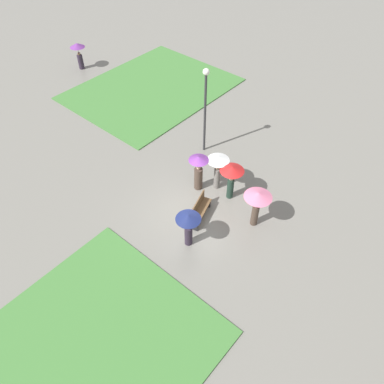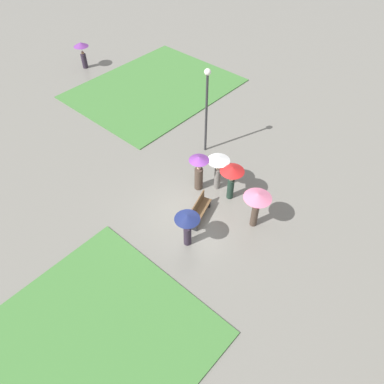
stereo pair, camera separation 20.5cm
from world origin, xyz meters
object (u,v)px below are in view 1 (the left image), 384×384
object	(u,v)px
lamp_post	(205,101)
lone_walker_far_path	(78,51)
crowd_person_navy	(188,223)
crowd_person_pink	(257,200)
crowd_person_red	(232,174)
crowd_person_white	(218,166)
park_bench	(199,210)
crowd_person_purple	(199,169)

from	to	relation	value
lamp_post	lone_walker_far_path	world-z (taller)	lamp_post
crowd_person_navy	lamp_post	bearing A→B (deg)	134.92
lone_walker_far_path	crowd_person_pink	bearing A→B (deg)	6.86
crowd_person_red	lone_walker_far_path	distance (m)	15.73
crowd_person_white	lone_walker_far_path	bearing A→B (deg)	156.96
crowd_person_pink	crowd_person_navy	xyz separation A→B (m)	(-2.65, 1.45, -0.20)
park_bench	crowd_person_navy	world-z (taller)	crowd_person_navy
crowd_person_red	crowd_person_pink	bearing A→B (deg)	46.96
lamp_post	crowd_person_navy	distance (m)	6.46
lamp_post	park_bench	bearing A→B (deg)	-143.40
lamp_post	crowd_person_pink	world-z (taller)	lamp_post
park_bench	lone_walker_far_path	world-z (taller)	lone_walker_far_path
crowd_person_white	crowd_person_navy	bearing A→B (deg)	-81.44
crowd_person_red	lone_walker_far_path	xyz separation A→B (m)	(3.33, 15.37, -0.12)
lamp_post	crowd_person_navy	size ratio (longest dim) A/B	2.64
lamp_post	crowd_person_purple	distance (m)	3.41
crowd_person_pink	crowd_person_purple	xyz separation A→B (m)	(0.14, 3.27, -0.31)
park_bench	crowd_person_red	world-z (taller)	crowd_person_red
park_bench	crowd_person_purple	world-z (taller)	crowd_person_purple
crowd_person_white	crowd_person_pink	distance (m)	2.73
crowd_person_navy	crowd_person_white	bearing A→B (deg)	120.56
crowd_person_white	crowd_person_red	xyz separation A→B (m)	(-0.11, -0.86, 0.04)
crowd_person_red	lone_walker_far_path	bearing A→B (deg)	-125.64
lone_walker_far_path	crowd_person_red	bearing A→B (deg)	7.65
park_bench	lone_walker_far_path	size ratio (longest dim) A/B	0.96
crowd_person_navy	crowd_person_purple	bearing A→B (deg)	134.48
crowd_person_purple	lone_walker_far_path	bearing A→B (deg)	54.31
park_bench	crowd_person_navy	bearing A→B (deg)	-174.24
crowd_person_purple	lone_walker_far_path	distance (m)	14.39
lamp_post	crowd_person_navy	xyz separation A→B (m)	(-5.21, -3.44, -1.67)
crowd_person_purple	crowd_person_red	bearing A→B (deg)	-92.11
crowd_person_navy	crowd_person_red	size ratio (longest dim) A/B	0.94
crowd_person_navy	lone_walker_far_path	distance (m)	17.02
park_bench	lamp_post	xyz separation A→B (m)	(3.83, 2.85, 2.48)
lamp_post	crowd_person_red	distance (m)	3.98
crowd_person_pink	crowd_person_navy	bearing A→B (deg)	134.78
crowd_person_pink	crowd_person_purple	size ratio (longest dim) A/B	0.99
lamp_post	crowd_person_navy	bearing A→B (deg)	-146.56
lamp_post	crowd_person_pink	xyz separation A→B (m)	(-2.56, -4.89, -1.47)
crowd_person_purple	lamp_post	bearing A→B (deg)	13.67
lamp_post	crowd_person_white	size ratio (longest dim) A/B	2.47
park_bench	crowd_person_pink	xyz separation A→B (m)	(1.27, -2.05, 1.01)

